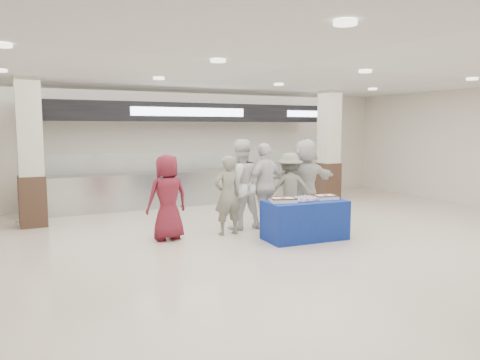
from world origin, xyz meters
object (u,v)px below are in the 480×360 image
display_table (305,220)px  soldier_a (227,195)px  civilian_white (305,180)px  chef_short (265,186)px  civilian_maroon (167,197)px  chef_tall (240,184)px  soldier_b (290,189)px  cupcake_tray (305,199)px  sheet_cake_left (283,199)px  sheet_cake_right (325,196)px

display_table → soldier_a: (-1.14, 1.05, 0.42)m
display_table → soldier_a: bearing=141.6°
civilian_white → chef_short: bearing=10.7°
civilian_white → civilian_maroon: bearing=5.4°
chef_tall → civilian_white: (1.68, 0.01, -0.00)m
civilian_maroon → chef_tall: 1.71m
soldier_b → civilian_white: size_ratio=0.84×
chef_short → civilian_white: (1.18, 0.20, 0.03)m
civilian_maroon → civilian_white: civilian_white is taller
civilian_maroon → chef_tall: chef_tall is taller
display_table → chef_short: 1.36m
display_table → civilian_maroon: civilian_maroon is taller
cupcake_tray → civilian_maroon: civilian_maroon is taller
cupcake_tray → civilian_white: size_ratio=0.24×
cupcake_tray → chef_tall: size_ratio=0.24×
sheet_cake_left → cupcake_tray: bearing=-5.0°
display_table → civilian_maroon: 2.66m
chef_short → soldier_b: bearing=171.6°
civilian_maroon → civilian_white: 3.38m
sheet_cake_left → soldier_a: bearing=124.6°
sheet_cake_left → chef_short: (0.30, 1.18, 0.11)m
sheet_cake_right → chef_tall: (-1.14, 1.42, 0.15)m
display_table → soldier_b: size_ratio=0.98×
soldier_a → chef_short: bearing=-169.1°
sheet_cake_left → civilian_maroon: civilian_maroon is taller
civilian_maroon → display_table: bearing=147.6°
display_table → sheet_cake_left: sheet_cake_left is taller
cupcake_tray → soldier_a: bearing=138.1°
sheet_cake_left → sheet_cake_right: size_ratio=1.16×
soldier_a → display_table: bearing=137.1°
civilian_white → chef_tall: bearing=1.4°
display_table → civilian_maroon: bearing=157.3°
soldier_a → chef_tall: size_ratio=0.84×
chef_short → sheet_cake_left: bearing=59.6°
sheet_cake_left → civilian_white: (1.48, 1.38, 0.14)m
display_table → chef_tall: size_ratio=0.82×
display_table → sheet_cake_right: 0.64m
sheet_cake_right → civilian_maroon: bearing=157.3°
sheet_cake_left → chef_tall: 1.39m
soldier_b → chef_short: bearing=30.7°
chef_short → soldier_b: 0.70m
soldier_b → civilian_white: 0.53m
cupcake_tray → chef_short: size_ratio=0.25×
soldier_a → chef_short: size_ratio=0.87×
civilian_maroon → chef_short: (2.18, 0.05, 0.09)m
cupcake_tray → soldier_b: (0.52, 1.31, 0.01)m
chef_short → cupcake_tray: bearing=81.7°
sheet_cake_left → cupcake_tray: size_ratio=1.21×
chef_short → civilian_white: size_ratio=0.96×
display_table → civilian_white: bearing=58.9°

